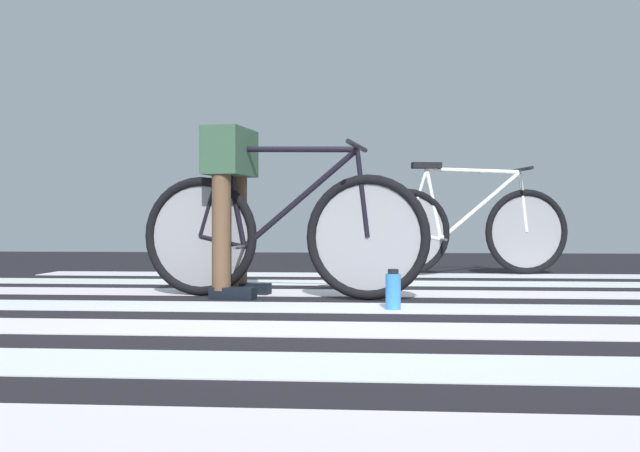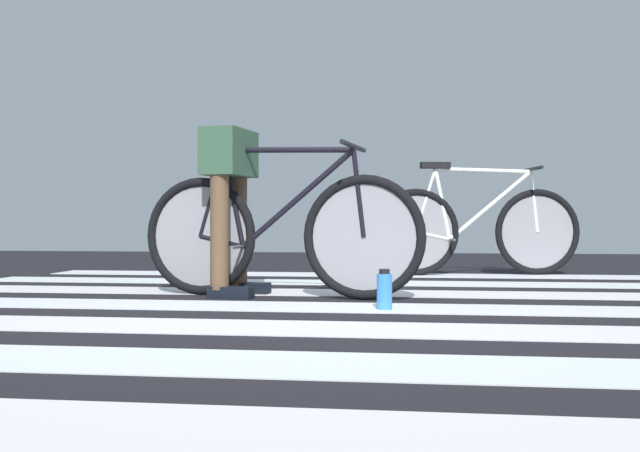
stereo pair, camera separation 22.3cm
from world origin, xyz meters
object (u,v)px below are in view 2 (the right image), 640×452
Objects in this scene: bicycle_2_of_2 at (477,229)px; water_bottle at (384,291)px; bicycle_1_of_2 at (279,232)px; cyclist_1_of_2 at (230,188)px.

bicycle_2_of_2 is 8.26× the size of water_bottle.
bicycle_1_of_2 reaches higher than water_bottle.
bicycle_2_of_2 is at bearing 65.03° from bicycle_1_of_2.
bicycle_1_of_2 is 0.41m from cyclist_1_of_2.
bicycle_1_of_2 is 1.72× the size of cyclist_1_of_2.
cyclist_1_of_2 is at bearing 148.13° from water_bottle.
water_bottle is (0.95, -0.59, -0.55)m from cyclist_1_of_2.
bicycle_1_of_2 is 2.32m from bicycle_2_of_2.
cyclist_1_of_2 is at bearing -141.70° from bicycle_2_of_2.
bicycle_2_of_2 is (1.31, 1.92, 0.00)m from bicycle_1_of_2.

